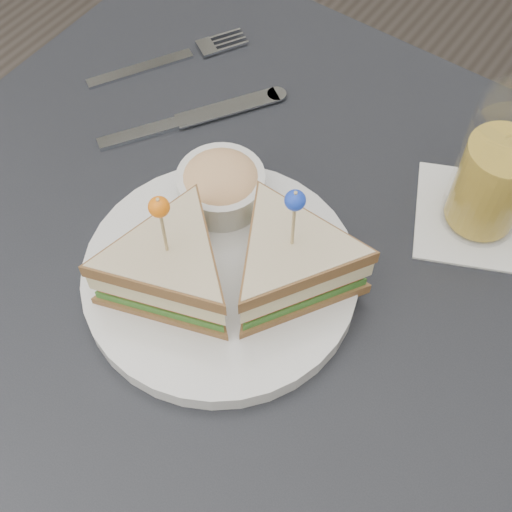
% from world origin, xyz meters
% --- Properties ---
extents(ground_plane, '(3.50, 3.50, 0.00)m').
position_xyz_m(ground_plane, '(0.00, 0.00, 0.00)').
color(ground_plane, '#3F3833').
extents(table, '(0.80, 0.80, 0.75)m').
position_xyz_m(table, '(0.00, 0.00, 0.67)').
color(table, black).
rests_on(table, ground).
extents(plate_meal, '(0.32, 0.31, 0.16)m').
position_xyz_m(plate_meal, '(-0.01, -0.00, 0.79)').
color(plate_meal, white).
rests_on(plate_meal, table).
extents(cutlery_fork, '(0.12, 0.19, 0.01)m').
position_xyz_m(cutlery_fork, '(-0.25, 0.21, 0.75)').
color(cutlery_fork, '#B6BCC1').
rests_on(cutlery_fork, table).
extents(cutlery_knife, '(0.14, 0.20, 0.01)m').
position_xyz_m(cutlery_knife, '(-0.18, 0.14, 0.75)').
color(cutlery_knife, silver).
rests_on(cutlery_knife, table).
extents(drink_set, '(0.17, 0.17, 0.16)m').
position_xyz_m(drink_set, '(0.15, 0.21, 0.82)').
color(drink_set, silver).
rests_on(drink_set, table).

